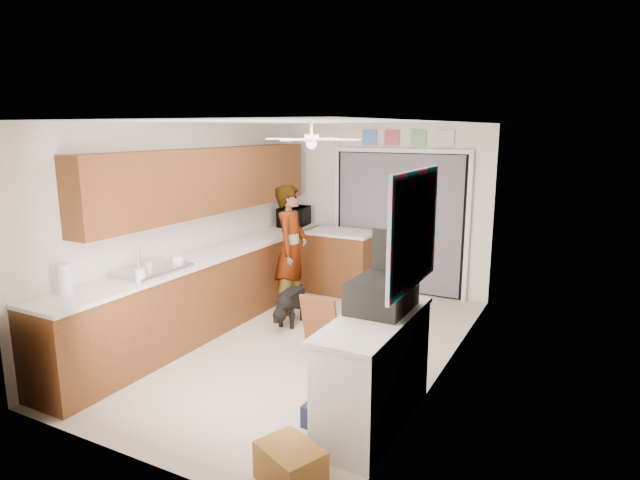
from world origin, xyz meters
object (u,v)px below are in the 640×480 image
at_px(suitcase, 382,294).
at_px(paper_towel_roll, 64,279).
at_px(microwave, 294,217).
at_px(cup, 178,261).
at_px(man, 291,250).
at_px(dog, 291,305).
at_px(cardboard_box, 290,465).
at_px(navy_crate, 324,415).

bearing_deg(suitcase, paper_towel_roll, -160.73).
xyz_separation_m(microwave, paper_towel_roll, (-0.11, -3.99, -0.01)).
height_order(cup, suitcase, suitcase).
height_order(microwave, man, man).
relative_size(man, dog, 2.77).
bearing_deg(paper_towel_roll, suitcase, 19.14).
relative_size(paper_towel_roll, suitcase, 0.47).
bearing_deg(dog, cup, -129.39).
height_order(suitcase, dog, suitcase).
bearing_deg(microwave, paper_towel_roll, 170.99).
height_order(microwave, suitcase, microwave).
xyz_separation_m(microwave, cup, (0.08, -2.71, -0.10)).
xyz_separation_m(cardboard_box, dog, (-1.59, 2.70, 0.10)).
distance_m(microwave, dog, 1.96).
xyz_separation_m(suitcase, navy_crate, (-0.32, -0.44, -0.98)).
bearing_deg(cup, man, 71.02).
height_order(navy_crate, man, man).
relative_size(microwave, navy_crate, 1.73).
xyz_separation_m(microwave, navy_crate, (2.32, -3.47, -0.99)).
bearing_deg(cup, dog, 56.38).
bearing_deg(navy_crate, cardboard_box, -80.43).
bearing_deg(microwave, dog, -158.37).
bearing_deg(paper_towel_roll, cup, 81.46).
bearing_deg(cardboard_box, cup, 147.01).
distance_m(man, dog, 0.77).
relative_size(cardboard_box, navy_crate, 1.45).
distance_m(cup, man, 1.66).
bearing_deg(suitcase, man, 136.88).
relative_size(suitcase, man, 0.36).
distance_m(cup, suitcase, 2.58).
bearing_deg(cardboard_box, suitcase, 81.00).
height_order(microwave, dog, microwave).
distance_m(microwave, paper_towel_roll, 3.99).
bearing_deg(suitcase, microwave, 131.12).
xyz_separation_m(suitcase, man, (-2.01, 1.90, -0.21)).
bearing_deg(paper_towel_roll, dog, 68.44).
bearing_deg(man, paper_towel_roll, 154.10).
height_order(cup, dog, cup).
xyz_separation_m(cup, navy_crate, (2.23, -0.77, -0.90)).
xyz_separation_m(paper_towel_roll, cardboard_box, (2.55, -0.25, -0.94)).
bearing_deg(suitcase, navy_crate, -126.00).
bearing_deg(cardboard_box, navy_crate, 99.57).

